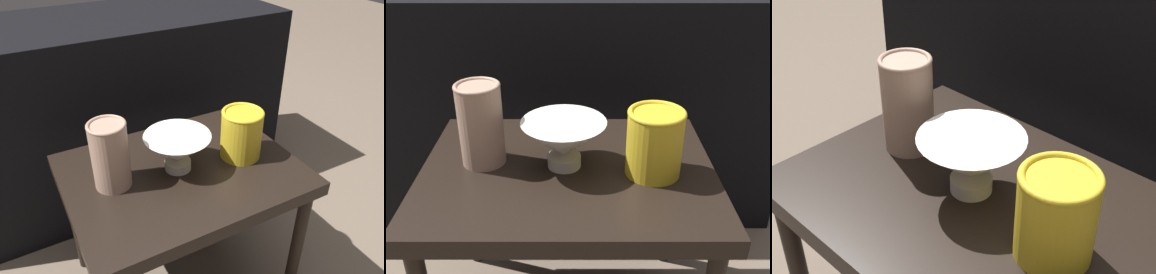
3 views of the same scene
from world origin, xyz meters
The scene contains 5 objects.
table centered at (0.00, 0.00, 0.39)m, with size 0.63×0.48×0.45m.
couch_backdrop centered at (0.00, 0.59, 0.36)m, with size 1.28×0.50×0.72m.
bowl centered at (-0.01, 0.01, 0.51)m, with size 0.18×0.18×0.11m.
vase_textured_left centered at (-0.18, 0.03, 0.54)m, with size 0.10×0.10×0.18m.
vase_colorful_right centered at (0.18, -0.02, 0.52)m, with size 0.12×0.12×0.14m.
Camera 1 is at (-0.37, -0.74, 1.06)m, focal length 35.00 mm.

